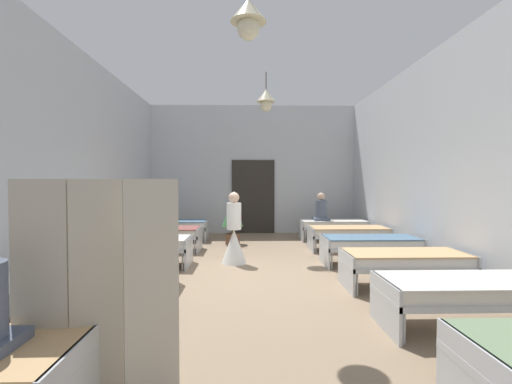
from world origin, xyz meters
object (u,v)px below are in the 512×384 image
Objects in this scene: privacy_screen at (97,291)px; bed_left_row_1 at (58,294)px; bed_left_row_4 at (161,233)px; bed_right_row_4 at (348,232)px; potted_plant at (233,218)px; bed_left_row_5 at (174,225)px; bed_right_row_2 at (405,261)px; bed_right_row_5 at (333,225)px; bed_left_row_3 at (142,244)px; patient_seated_secondary at (321,210)px; nurse_near_aisle at (234,238)px; bed_left_row_2 at (112,262)px; bed_right_row_1 at (466,291)px; bed_right_row_3 at (370,243)px.

bed_left_row_1 is at bearing 110.55° from privacy_screen.
bed_left_row_4 and bed_right_row_4 have the same top height.
privacy_screen is (-0.75, -6.67, 0.13)m from potted_plant.
bed_left_row_1 is 6.12m from bed_left_row_5.
bed_left_row_1 is 1.00× the size of bed_right_row_2.
bed_right_row_5 is 1.61× the size of potted_plant.
privacy_screen is (0.95, -4.26, 0.41)m from bed_left_row_3.
privacy_screen is at bearing -114.20° from patient_seated_secondary.
privacy_screen reaches higher than bed_left_row_1.
bed_left_row_1 is at bearing -161.53° from bed_right_row_2.
bed_right_row_2 is at bearing 34.12° from nurse_near_aisle.
bed_left_row_2 is at bearing -146.26° from bed_right_row_4.
bed_left_row_1 is 1.00× the size of bed_left_row_5.
bed_left_row_4 is at bearing -148.46° from nurse_near_aisle.
bed_left_row_1 is 1.00× the size of bed_right_row_4.
bed_right_row_1 is 4.30m from nurse_near_aisle.
bed_left_row_3 is at bearing 161.53° from bed_right_row_2.
bed_left_row_3 is 1.00× the size of bed_left_row_4.
bed_right_row_5 is 1.28× the size of nurse_near_aisle.
bed_right_row_4 is at bearing 18.47° from bed_left_row_3.
bed_left_row_4 is 1.93m from potted_plant.
privacy_screen reaches higher than bed_left_row_5.
bed_left_row_3 is 2.96m from potted_plant.
privacy_screen is at bearing -116.37° from bed_right_row_5.
bed_right_row_3 is at bearing 33.74° from bed_left_row_1.
patient_seated_secondary reaches higher than bed_right_row_4.
bed_right_row_4 is 1.60m from patient_seated_secondary.
bed_right_row_4 and bed_right_row_5 have the same top height.
bed_left_row_3 is 1.00× the size of bed_right_row_3.
nurse_near_aisle is (-2.76, 1.77, 0.09)m from bed_right_row_2.
nurse_near_aisle is at bearing 147.30° from bed_right_row_2.
privacy_screen is at bearing -82.60° from bed_left_row_5.
bed_right_row_1 is at bearing -33.74° from bed_left_row_3.
privacy_screen reaches higher than bed_right_row_2.
nurse_near_aisle is (1.82, -1.29, 0.09)m from bed_left_row_4.
bed_left_row_3 is 2.38× the size of patient_seated_secondary.
bed_right_row_2 is 1.61× the size of potted_plant.
bed_left_row_2 is at bearing 180.00° from bed_right_row_2.
bed_right_row_1 is 6.12m from patient_seated_secondary.
privacy_screen is (-0.87, -4.50, 0.32)m from nurse_near_aisle.
bed_left_row_5 is 4.25m from patient_seated_secondary.
potted_plant is (-2.88, 2.41, 0.29)m from bed_right_row_3.
bed_left_row_2 is at bearing -132.82° from patient_seated_secondary.
patient_seated_secondary is (-0.35, -0.02, 0.43)m from bed_right_row_5.
bed_right_row_5 is at bearing 90.00° from bed_right_row_3.
bed_left_row_2 is 2.38× the size of patient_seated_secondary.
bed_left_row_3 is 1.53m from bed_left_row_4.
bed_right_row_3 and bed_right_row_4 have the same top height.
bed_left_row_5 is (0.00, 6.12, 0.00)m from bed_left_row_1.
bed_left_row_5 is 2.38× the size of patient_seated_secondary.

